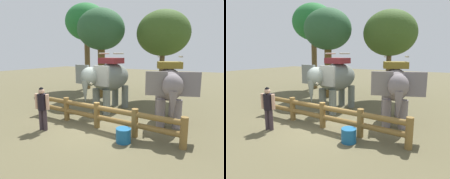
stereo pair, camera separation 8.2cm
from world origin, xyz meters
TOP-DOWN VIEW (x-y plane):
  - ground_plane at (0.00, 0.00)m, footprint 60.00×60.00m
  - log_fence at (-0.00, 0.00)m, footprint 7.12×0.53m
  - elephant_near_left at (-0.91, 2.39)m, footprint 2.02×3.58m
  - elephant_center at (2.33, 2.02)m, footprint 2.44×3.46m
  - tourist_woman_in_black at (-1.67, -1.31)m, footprint 0.60×0.41m
  - tree_far_left at (0.61, 6.60)m, footprint 3.38×3.38m
  - tree_back_center at (-6.09, 7.36)m, footprint 3.50×3.50m
  - tree_far_right at (-3.13, 5.06)m, footprint 3.18×3.18m
  - feed_bucket at (1.58, -0.69)m, footprint 0.52×0.52m

SIDE VIEW (x-z plane):
  - ground_plane at x=0.00m, z-range 0.00..0.00m
  - feed_bucket at x=1.58m, z-range 0.00..0.49m
  - log_fence at x=0.00m, z-range 0.08..1.13m
  - tourist_woman_in_black at x=-1.67m, z-range 0.14..1.86m
  - elephant_center at x=2.33m, z-range 0.18..3.09m
  - elephant_near_left at x=-0.91m, z-range 0.19..3.23m
  - tree_far_left at x=0.61m, z-range 1.40..7.12m
  - tree_far_right at x=-3.13m, z-range 1.53..7.47m
  - tree_back_center at x=-6.09m, z-range 1.96..9.02m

